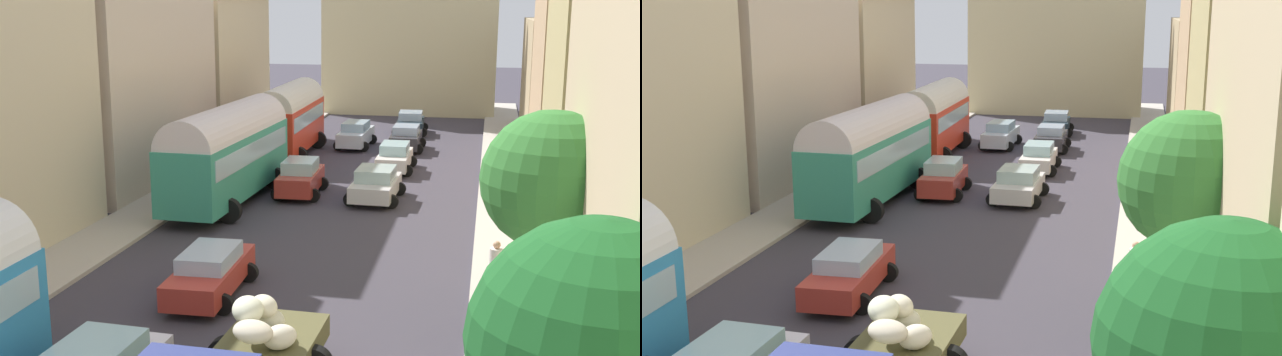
# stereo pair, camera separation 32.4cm
# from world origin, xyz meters

# --- Properties ---
(ground_plane) EXTENTS (154.00, 154.00, 0.00)m
(ground_plane) POSITION_xyz_m (0.00, 27.00, 0.00)
(ground_plane) COLOR #3A363F
(sidewalk_left) EXTENTS (2.50, 70.00, 0.14)m
(sidewalk_left) POSITION_xyz_m (-7.25, 27.00, 0.07)
(sidewalk_left) COLOR #B1A696
(sidewalk_left) RESTS_ON ground
(sidewalk_right) EXTENTS (2.50, 70.00, 0.14)m
(sidewalk_right) POSITION_xyz_m (7.25, 27.00, 0.07)
(sidewalk_right) COLOR #B4ABA0
(sidewalk_right) RESTS_ON ground
(building_left_2) EXTENTS (5.44, 12.29, 12.93)m
(building_left_2) POSITION_xyz_m (-10.97, 27.72, 6.49)
(building_left_2) COLOR beige
(building_left_2) RESTS_ON ground
(building_left_3) EXTENTS (5.14, 10.16, 9.53)m
(building_left_3) POSITION_xyz_m (-10.84, 39.60, 4.79)
(building_left_3) COLOR beige
(building_left_3) RESTS_ON ground
(building_right_2) EXTENTS (4.49, 9.24, 13.80)m
(building_right_2) POSITION_xyz_m (10.75, 22.49, 6.90)
(building_right_2) COLOR tan
(building_right_2) RESTS_ON ground
(building_right_3) EXTENTS (4.59, 10.08, 9.70)m
(building_right_3) POSITION_xyz_m (10.79, 33.04, 4.85)
(building_right_3) COLOR tan
(building_right_3) RESTS_ON ground
(building_right_4) EXTENTS (4.13, 14.07, 7.55)m
(building_right_4) POSITION_xyz_m (10.56, 45.51, 3.77)
(building_right_4) COLOR tan
(building_right_4) RESTS_ON ground
(distant_church) EXTENTS (13.34, 6.35, 21.82)m
(distant_church) POSITION_xyz_m (-0.00, 55.81, 7.36)
(distant_church) COLOR beige
(distant_church) RESTS_ON ground
(parked_bus_1) EXTENTS (3.50, 9.93, 4.27)m
(parked_bus_1) POSITION_xyz_m (-4.59, 24.30, 2.37)
(parked_bus_1) COLOR #318E74
(parked_bus_1) RESTS_ON ground
(parked_bus_2) EXTENTS (3.31, 8.47, 4.11)m
(parked_bus_2) POSITION_xyz_m (-4.73, 35.47, 2.29)
(parked_bus_2) COLOR red
(parked_bus_2) RESTS_ON ground
(car_0) EXTENTS (2.43, 3.92, 1.48)m
(car_0) POSITION_xyz_m (1.59, 26.05, 0.75)
(car_0) COLOR silver
(car_0) RESTS_ON ground
(car_1) EXTENTS (2.16, 3.96, 1.47)m
(car_1) POSITION_xyz_m (1.65, 32.45, 0.74)
(car_1) COLOR silver
(car_1) RESTS_ON ground
(car_2) EXTENTS (2.26, 3.77, 1.49)m
(car_2) POSITION_xyz_m (1.58, 38.49, 0.76)
(car_2) COLOR #2D2B2F
(car_2) RESTS_ON ground
(car_3) EXTENTS (2.42, 3.96, 1.50)m
(car_3) POSITION_xyz_m (1.22, 44.62, 0.76)
(car_3) COLOR #1B2931
(car_3) RESTS_ON ground
(car_5) EXTENTS (2.30, 4.41, 1.43)m
(car_5) POSITION_xyz_m (-1.50, 13.58, 0.74)
(car_5) COLOR #AE3127
(car_5) RESTS_ON ground
(car_6) EXTENTS (2.30, 3.85, 1.64)m
(car_6) POSITION_xyz_m (-1.87, 26.32, 0.82)
(car_6) COLOR #A93127
(car_6) RESTS_ON ground
(car_7) EXTENTS (2.22, 4.36, 1.56)m
(car_7) POSITION_xyz_m (-1.50, 38.90, 0.79)
(car_7) COLOR silver
(car_7) RESTS_ON ground
(pedestrian_0) EXTENTS (0.44, 0.44, 1.88)m
(pedestrian_0) POSITION_xyz_m (6.66, 10.57, 1.08)
(pedestrian_0) COLOR #212E44
(pedestrian_0) RESTS_ON ground
(pedestrian_1) EXTENTS (0.53, 0.53, 1.76)m
(pedestrian_1) POSITION_xyz_m (6.71, 15.13, 0.99)
(pedestrian_1) COLOR #4E3E44
(pedestrian_1) RESTS_ON ground
(roadside_tree_0) EXTENTS (3.60, 3.60, 5.67)m
(roadside_tree_0) POSITION_xyz_m (7.90, 3.39, 3.85)
(roadside_tree_0) COLOR brown
(roadside_tree_0) RESTS_ON ground
(roadside_tree_1) EXTENTS (3.51, 3.51, 5.96)m
(roadside_tree_1) POSITION_xyz_m (7.90, 12.42, 4.19)
(roadside_tree_1) COLOR brown
(roadside_tree_1) RESTS_ON ground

